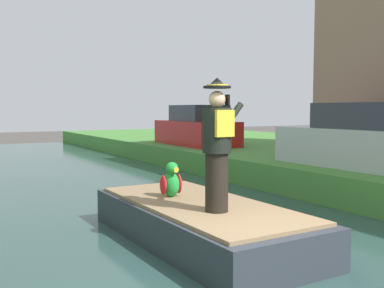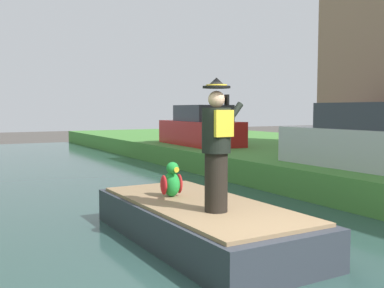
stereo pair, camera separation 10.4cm
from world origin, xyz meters
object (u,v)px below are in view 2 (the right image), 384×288
parked_car_silver (365,140)px  parked_car_red (201,128)px  parrot_plush (172,182)px  boat (200,222)px  person_pirate (217,145)px

parked_car_silver → parked_car_red: bearing=90.0°
parrot_plush → parked_car_red: (5.38, 8.23, 0.45)m
boat → person_pirate: bearing=-99.9°
parrot_plush → parked_car_silver: 5.44m
boat → parked_car_silver: size_ratio=1.05×
parked_car_silver → parked_car_red: 7.57m
parrot_plush → parked_car_silver: parked_car_silver is taller
boat → parrot_plush: (-0.17, 0.62, 0.55)m
parked_car_silver → parrot_plush: bearing=-173.0°
boat → parked_car_silver: (5.21, 1.28, 1.00)m
boat → parked_car_silver: bearing=13.8°
person_pirate → parked_car_silver: bearing=16.9°
parked_car_silver → parked_car_red: same height
parrot_plush → person_pirate: bearing=-87.4°
person_pirate → parked_car_silver: person_pirate is taller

